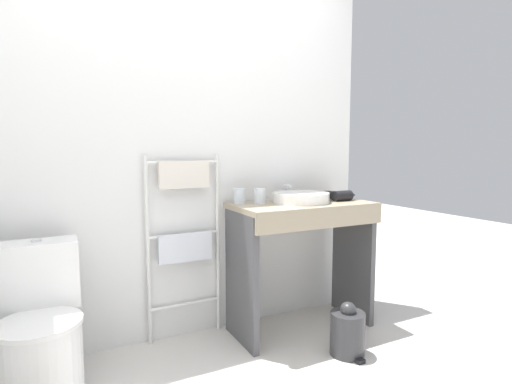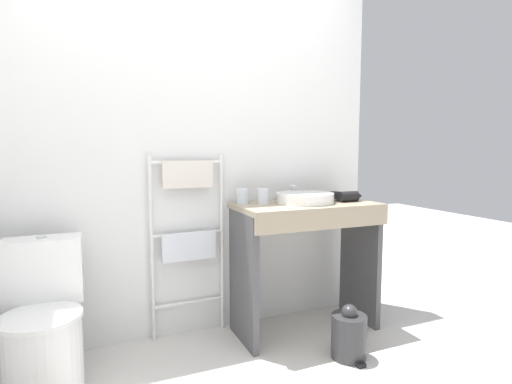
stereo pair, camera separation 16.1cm
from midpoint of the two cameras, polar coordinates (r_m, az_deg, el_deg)
wall_back at (r=2.72m, az=-7.11°, el=5.28°), size 2.61×0.12×2.41m
toilet at (r=2.36m, az=-26.41°, el=-17.24°), size 0.39×0.55×0.78m
towel_radiator at (r=2.64m, az=-7.92°, el=-4.30°), size 0.49×0.06×1.21m
vanity_counter at (r=2.75m, az=8.92°, el=-7.56°), size 0.95×0.50×0.88m
sink_basin at (r=2.72m, az=8.74°, el=-0.80°), size 0.38×0.38×0.07m
faucet at (r=2.88m, az=6.76°, el=0.34°), size 0.02×0.10×0.11m
cup_near_wall at (r=2.65m, az=-0.16°, el=-0.57°), size 0.08×0.08×0.10m
cup_near_edge at (r=2.64m, az=2.78°, el=-0.61°), size 0.07×0.07×0.10m
hair_dryer at (r=2.86m, az=14.58°, el=-0.59°), size 0.19×0.17×0.07m
trash_bin at (r=2.60m, az=14.98°, el=-19.14°), size 0.21×0.24×0.33m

